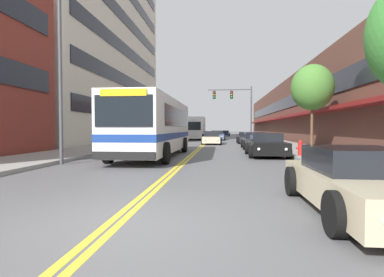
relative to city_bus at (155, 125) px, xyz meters
name	(u,v)px	position (x,y,z in m)	size (l,w,h in m)	color
ground_plane	(209,140)	(2.03, 24.93, -1.81)	(240.00, 240.00, 0.00)	#565659
sidewalk_left	(157,139)	(-5.42, 24.93, -1.73)	(3.90, 106.00, 0.17)	gray
sidewalk_right	(263,139)	(9.48, 24.93, -1.73)	(3.90, 106.00, 0.17)	gray
centre_line	(209,140)	(2.03, 24.93, -1.81)	(0.34, 106.00, 0.01)	yellow
office_tower_left	(81,24)	(-13.61, 18.96, 12.75)	(12.08, 30.84, 29.11)	beige
storefront_row_right	(310,112)	(15.66, 24.93, 2.01)	(9.10, 68.00, 7.64)	brown
city_bus	(155,125)	(0.00, 0.00, 0.00)	(2.95, 11.08, 3.21)	silver
car_white_parked_left_mid	(163,138)	(-2.26, 13.32, -1.16)	(2.08, 4.62, 1.41)	white
car_beige_parked_right_foreground	(360,182)	(6.45, -11.02, -1.23)	(2.11, 4.58, 1.24)	#BCAD89
car_dark_grey_parked_right_mid	(254,141)	(6.41, 7.13, -1.21)	(1.99, 4.15, 1.30)	#38383D
car_charcoal_parked_right_far	(246,138)	(6.48, 15.76, -1.24)	(2.01, 4.79, 1.22)	#232328
car_black_parked_right_end	(266,145)	(6.38, 0.59, -1.19)	(2.19, 4.44, 1.33)	black
car_slate_blue_moving_lead	(217,136)	(3.21, 24.70, -1.21)	(2.13, 4.64, 1.31)	#475675
car_navy_moving_second	(225,133)	(4.46, 46.03, -1.26)	(2.05, 4.77, 1.16)	#19234C
car_champagne_moving_third	(212,138)	(2.81, 13.83, -1.20)	(2.01, 4.91, 1.33)	beige
box_truck	(196,128)	(0.12, 25.91, -0.15)	(2.60, 7.59, 3.26)	white
traffic_signal_mast	(236,103)	(5.51, 18.52, 2.79)	(5.17, 0.38, 6.50)	#47474C
street_lamp_left_near	(66,56)	(-2.99, -4.37, 2.96)	(2.15, 0.28, 8.06)	#47474C
street_tree_right_mid	(312,87)	(9.62, 3.02, 2.43)	(2.67, 2.67, 5.55)	brown
fire_hydrant	(300,148)	(7.98, -0.66, -1.24)	(0.32, 0.24, 0.81)	red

